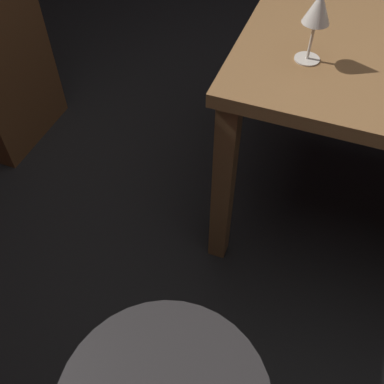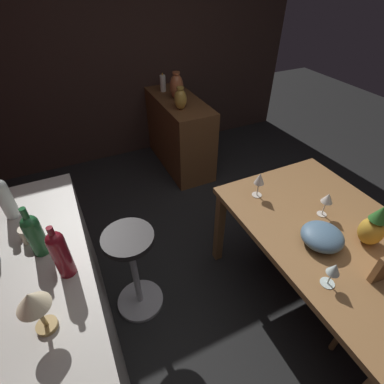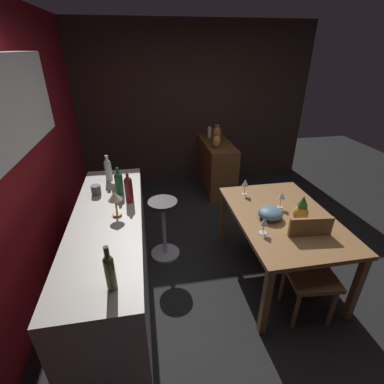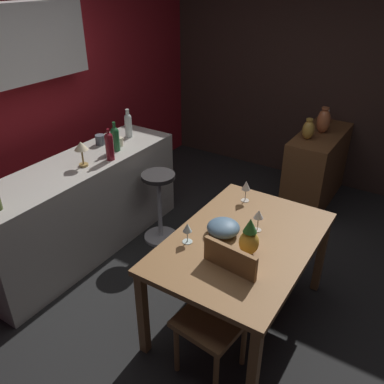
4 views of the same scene
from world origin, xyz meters
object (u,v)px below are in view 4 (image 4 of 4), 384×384
object	(u,v)px
chair_near_window	(218,308)
fruit_bowl	(223,228)
wine_glass_center	(246,186)
vase_copper	(324,121)
wine_glass_right	(259,215)
wine_bottle_clear	(128,124)
wine_bottle_ruby	(109,145)
wine_glass_left	(187,229)
counter_lamp	(81,148)
cup_cream	(119,142)
sideboard_cabinet	(317,167)
cup_slate	(100,140)
vase_brass	(308,130)
bar_stool	(160,205)
wine_bottle_green	(115,138)
pillar_candle_tall	(326,117)
pineapple_centerpiece	(249,239)
dining_table	(243,249)

from	to	relation	value
chair_near_window	fruit_bowl	distance (m)	0.56
wine_glass_center	vase_copper	distance (m)	1.68
wine_glass_right	wine_bottle_clear	world-z (taller)	wine_bottle_clear
wine_glass_right	wine_bottle_ruby	size ratio (longest dim) A/B	0.58
chair_near_window	wine_glass_right	world-z (taller)	chair_near_window
wine_glass_left	counter_lamp	size ratio (longest dim) A/B	0.67
cup_cream	sideboard_cabinet	bearing A→B (deg)	-42.77
vase_copper	wine_glass_center	bearing A→B (deg)	176.20
cup_slate	vase_brass	xyz separation A→B (m)	(1.43, -1.60, -0.02)
bar_stool	wine_bottle_green	size ratio (longest dim) A/B	2.60
fruit_bowl	pillar_candle_tall	bearing A→B (deg)	0.42
wine_bottle_green	cup_cream	bearing A→B (deg)	25.45
pineapple_centerpiece	cup_slate	xyz separation A→B (m)	(0.59, 1.88, 0.09)
fruit_bowl	cup_cream	distance (m)	1.56
bar_stool	wine_bottle_ruby	distance (m)	0.77
cup_slate	chair_near_window	bearing A→B (deg)	-116.32
bar_stool	pineapple_centerpiece	xyz separation A→B (m)	(-0.64, -1.23, 0.47)
pineapple_centerpiece	wine_bottle_clear	xyz separation A→B (m)	(0.89, 1.78, 0.18)
pineapple_centerpiece	fruit_bowl	size ratio (longest dim) A/B	1.15
cup_cream	vase_copper	bearing A→B (deg)	-42.49
wine_glass_left	pineapple_centerpiece	world-z (taller)	pineapple_centerpiece
bar_stool	vase_brass	size ratio (longest dim) A/B	3.24
bar_stool	wine_glass_center	world-z (taller)	wine_glass_center
cup_cream	vase_copper	xyz separation A→B (m)	(1.63, -1.49, 0.01)
bar_stool	cup_cream	distance (m)	0.73
pillar_candle_tall	wine_glass_right	bearing A→B (deg)	-174.89
chair_near_window	vase_brass	size ratio (longest dim) A/B	4.09
dining_table	fruit_bowl	size ratio (longest dim) A/B	5.89
chair_near_window	bar_stool	bearing A→B (deg)	51.03
cup_slate	pillar_candle_tall	size ratio (longest dim) A/B	0.62
dining_table	pillar_candle_tall	bearing A→B (deg)	3.97
wine_glass_center	cup_slate	distance (m)	1.56
vase_copper	bar_stool	bearing A→B (deg)	148.21
wine_bottle_green	cup_slate	world-z (taller)	wine_bottle_green
cup_cream	cup_slate	size ratio (longest dim) A/B	0.86
chair_near_window	bar_stool	xyz separation A→B (m)	(0.97, 1.19, -0.11)
bar_stool	cup_slate	world-z (taller)	cup_slate
chair_near_window	counter_lamp	size ratio (longest dim) A/B	4.03
chair_near_window	fruit_bowl	xyz separation A→B (m)	(0.43, 0.21, 0.30)
wine_glass_center	wine_bottle_clear	bearing A→B (deg)	79.25
dining_table	wine_bottle_clear	xyz separation A→B (m)	(0.77, 1.69, 0.38)
sideboard_cabinet	fruit_bowl	size ratio (longest dim) A/B	4.67
bar_stool	wine_bottle_ruby	bearing A→B (deg)	129.82
chair_near_window	wine_glass_right	size ratio (longest dim) A/B	5.43
cup_slate	dining_table	bearing A→B (deg)	-104.59
vase_copper	wine_glass_left	bearing A→B (deg)	175.31
bar_stool	wine_glass_right	bearing A→B (deg)	-107.15
vase_copper	vase_brass	size ratio (longest dim) A/B	1.27
chair_near_window	cup_slate	xyz separation A→B (m)	(0.91, 1.84, 0.45)
cup_cream	pillar_candle_tall	size ratio (longest dim) A/B	0.53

